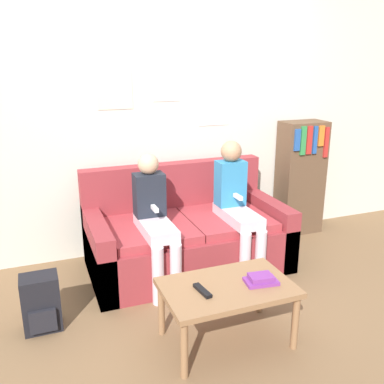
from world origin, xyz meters
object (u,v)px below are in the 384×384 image
object	(u,v)px
couch	(186,236)
tv_remote	(202,291)
person_left	(155,216)
coffee_table	(227,292)
bookshelf	(300,177)
person_right	(237,202)
backpack	(41,303)

from	to	relation	value
couch	tv_remote	distance (m)	1.17
couch	person_left	world-z (taller)	person_left
coffee_table	bookshelf	world-z (taller)	bookshelf
tv_remote	bookshelf	bearing A→B (deg)	32.84
person_right	backpack	xyz separation A→B (m)	(-1.61, -0.33, -0.42)
bookshelf	couch	bearing A→B (deg)	-166.25
bookshelf	backpack	world-z (taller)	bookshelf
coffee_table	person_left	size ratio (longest dim) A/B	0.78
person_left	bookshelf	world-z (taller)	bookshelf
couch	person_right	world-z (taller)	person_right
coffee_table	person_right	bearing A→B (deg)	60.46
couch	bookshelf	bearing A→B (deg)	13.75
coffee_table	backpack	world-z (taller)	coffee_table
coffee_table	backpack	xyz separation A→B (m)	(-1.11, 0.57, -0.16)
couch	tv_remote	bearing A→B (deg)	-105.32
person_right	bookshelf	bearing A→B (deg)	28.34
backpack	bookshelf	bearing A→B (deg)	18.40
couch	tv_remote	world-z (taller)	couch
person_right	couch	bearing A→B (deg)	151.74
tv_remote	person_left	bearing A→B (deg)	84.26
coffee_table	person_left	distance (m)	0.94
couch	person_left	size ratio (longest dim) A/B	1.59
couch	coffee_table	size ratio (longest dim) A/B	2.05
coffee_table	person_right	distance (m)	1.06
person_right	tv_remote	world-z (taller)	person_right
person_left	bookshelf	xyz separation A→B (m)	(1.73, 0.55, 0.00)
couch	coffee_table	bearing A→B (deg)	-96.63
person_right	tv_remote	bearing A→B (deg)	-126.84
couch	backpack	size ratio (longest dim) A/B	4.29
person_left	person_right	distance (m)	0.72
coffee_table	tv_remote	distance (m)	0.19
person_right	coffee_table	bearing A→B (deg)	-119.54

